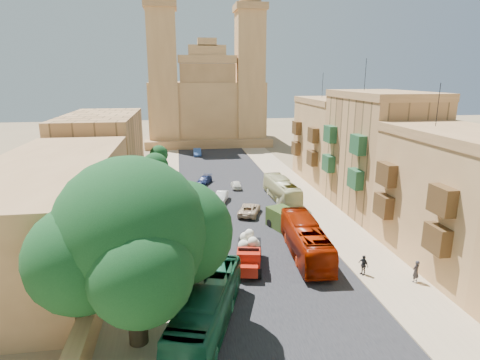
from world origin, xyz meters
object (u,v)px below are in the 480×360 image
object	(u,v)px
bus_green_north	(207,308)
pedestrian_c	(363,265)
church	(206,102)
car_white_a	(221,197)
car_blue_b	(197,152)
street_tree_a	(139,240)
street_tree_b	(149,192)
pedestrian_a	(416,271)
car_blue_a	(200,232)
bus_cream_east	(282,190)
ficus_tree	(133,238)
street_tree_d	(159,154)
bus_red_east	(305,239)
car_white_b	(236,184)
red_truck	(249,252)
car_dkblue	(204,180)
street_tree_c	(155,166)
car_cream	(249,209)
olive_pickup	(287,221)

from	to	relation	value
bus_green_north	pedestrian_c	xyz separation A→B (m)	(12.87, 5.32, -0.68)
church	car_white_a	bearing A→B (deg)	-91.98
bus_green_north	car_blue_b	world-z (taller)	bus_green_north
street_tree_a	street_tree_b	distance (m)	12.01
street_tree_a	pedestrian_a	xyz separation A→B (m)	(20.96, -3.81, -2.31)
car_white_a	car_blue_a	bearing A→B (deg)	-89.09
bus_cream_east	bus_green_north	bearing A→B (deg)	63.15
ficus_tree	bus_green_north	bearing A→B (deg)	8.58
street_tree_d	street_tree_b	bearing A→B (deg)	-90.00
ficus_tree	pedestrian_a	world-z (taller)	ficus_tree
ficus_tree	car_white_a	xyz separation A→B (m)	(7.75, 26.85, -6.07)
street_tree_a	bus_red_east	xyz separation A→B (m)	(14.00, 2.06, -1.69)
car_white_b	street_tree_d	bearing A→B (deg)	-44.32
street_tree_a	car_white_a	bearing A→B (deg)	66.13
pedestrian_c	car_blue_b	bearing A→B (deg)	170.26
bus_red_east	car_white_b	distance (m)	22.78
street_tree_a	bus_red_east	bearing A→B (deg)	8.38
red_truck	bus_cream_east	world-z (taller)	red_truck
pedestrian_a	pedestrian_c	xyz separation A→B (m)	(-3.46, 1.74, -0.06)
car_blue_b	bus_red_east	bearing A→B (deg)	-80.45
pedestrian_a	bus_red_east	bearing A→B (deg)	-60.85
street_tree_d	car_white_a	size ratio (longest dim) A/B	1.21
bus_green_north	pedestrian_a	size ratio (longest dim) A/B	6.09
red_truck	car_dkblue	size ratio (longest dim) A/B	1.42
car_white_b	street_tree_c	bearing A→B (deg)	4.69
car_blue_a	pedestrian_c	xyz separation A→B (m)	(12.44, -9.39, 0.21)
pedestrian_a	pedestrian_c	distance (m)	3.88
street_tree_d	red_truck	size ratio (longest dim) A/B	0.83
ficus_tree	red_truck	bearing A→B (deg)	46.75
street_tree_d	car_cream	distance (m)	25.22
car_white_a	pedestrian_c	xyz separation A→B (m)	(9.15, -20.92, 0.21)
car_white_b	car_dkblue	bearing A→B (deg)	-34.58
bus_red_east	pedestrian_a	world-z (taller)	bus_red_east
ficus_tree	car_white_a	world-z (taller)	ficus_tree
car_cream	pedestrian_a	distance (m)	19.92
ficus_tree	olive_pickup	bearing A→B (deg)	50.04
street_tree_b	car_cream	world-z (taller)	street_tree_b
bus_red_east	car_blue_b	world-z (taller)	bus_red_east
car_cream	car_dkblue	distance (m)	14.93
car_blue_a	car_blue_b	size ratio (longest dim) A/B	0.85
bus_red_east	car_white_b	size ratio (longest dim) A/B	3.31
olive_pickup	car_blue_a	size ratio (longest dim) A/B	1.50
bus_green_north	car_cream	xyz separation A→B (m)	(6.37, 20.82, -0.88)
ficus_tree	olive_pickup	xyz separation A→B (m)	(13.40, 15.99, -5.69)
street_tree_c	red_truck	world-z (taller)	street_tree_c
street_tree_a	pedestrian_c	bearing A→B (deg)	-6.72
car_white_a	church	bearing A→B (deg)	104.83
car_blue_b	car_white_a	bearing A→B (deg)	-86.20
car_cream	car_white_b	distance (m)	11.20
olive_pickup	car_white_a	bearing A→B (deg)	117.50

